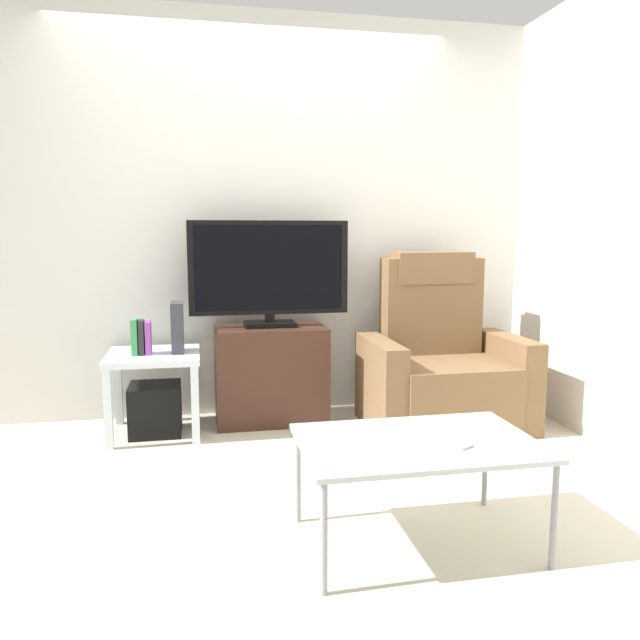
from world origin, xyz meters
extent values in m
plane|color=beige|center=(0.00, 0.00, 0.00)|extent=(6.40, 6.40, 0.00)
cube|color=silver|center=(0.00, 1.13, 1.30)|extent=(6.40, 0.06, 2.60)
cube|color=silver|center=(1.88, 0.00, 1.30)|extent=(0.06, 4.48, 2.60)
cube|color=#3D2319|center=(0.06, 0.86, 0.31)|extent=(0.70, 0.41, 0.61)
cube|color=black|center=(0.06, 0.67, 0.43)|extent=(0.64, 0.02, 0.02)
cube|color=black|center=(0.06, 0.72, 0.46)|extent=(0.34, 0.11, 0.04)
cube|color=black|center=(0.06, 0.88, 0.63)|extent=(0.32, 0.20, 0.03)
cube|color=black|center=(0.06, 0.88, 0.67)|extent=(0.06, 0.04, 0.05)
cube|color=black|center=(0.06, 0.88, 0.99)|extent=(1.00, 0.05, 0.59)
cube|color=black|center=(0.06, 0.86, 0.99)|extent=(0.92, 0.01, 0.53)
cube|color=brown|center=(1.11, 0.54, 0.21)|extent=(0.70, 0.72, 0.42)
cube|color=brown|center=(1.11, 0.81, 0.73)|extent=(0.64, 0.20, 0.62)
cube|color=brown|center=(1.11, 0.83, 0.98)|extent=(0.50, 0.26, 0.20)
cube|color=brown|center=(0.69, 0.54, 0.28)|extent=(0.14, 0.68, 0.56)
cube|color=brown|center=(1.53, 0.54, 0.28)|extent=(0.14, 0.68, 0.56)
cube|color=silver|center=(-0.66, 0.75, 0.48)|extent=(0.54, 0.54, 0.04)
cube|color=silver|center=(-0.90, 0.51, 0.23)|extent=(0.04, 0.04, 0.46)
cube|color=silver|center=(-0.42, 0.51, 0.23)|extent=(0.04, 0.04, 0.46)
cube|color=silver|center=(-0.90, 0.98, 0.23)|extent=(0.04, 0.04, 0.46)
cube|color=silver|center=(-0.42, 0.98, 0.23)|extent=(0.04, 0.04, 0.46)
cube|color=black|center=(-0.66, 0.75, 0.15)|extent=(0.30, 0.30, 0.30)
cube|color=#388C4C|center=(-0.76, 0.73, 0.60)|extent=(0.03, 0.12, 0.21)
cube|color=#262626|center=(-0.72, 0.73, 0.59)|extent=(0.03, 0.11, 0.20)
cube|color=purple|center=(-0.68, 0.73, 0.59)|extent=(0.03, 0.12, 0.19)
cube|color=#333338|center=(-0.51, 0.76, 0.64)|extent=(0.07, 0.20, 0.30)
cube|color=#B2C6C1|center=(0.42, -0.84, 0.41)|extent=(0.90, 0.60, 0.02)
cylinder|color=gray|center=(0.00, -1.11, 0.20)|extent=(0.02, 0.02, 0.40)
cylinder|color=gray|center=(0.84, -1.11, 0.20)|extent=(0.02, 0.02, 0.40)
cylinder|color=gray|center=(0.00, -0.57, 0.20)|extent=(0.02, 0.02, 0.40)
cylinder|color=gray|center=(0.84, -0.57, 0.20)|extent=(0.02, 0.02, 0.40)
cube|color=#B7B7BC|center=(0.53, -0.90, 0.42)|extent=(0.13, 0.17, 0.01)
camera|label=1|loc=(-0.39, -2.99, 1.20)|focal=34.70mm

